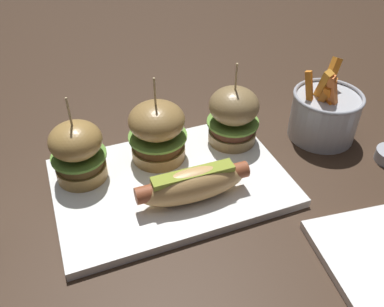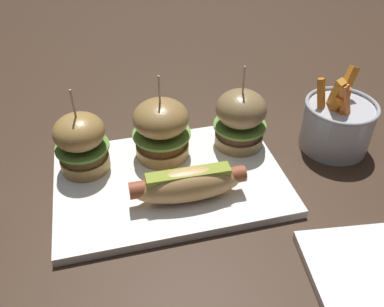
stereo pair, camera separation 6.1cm
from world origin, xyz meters
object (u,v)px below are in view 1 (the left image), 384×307
slider_left (78,151)px  slider_center (157,131)px  fries_bucket (324,114)px  platter_main (171,182)px  slider_right (233,115)px  hot_dog (193,184)px

slider_left → slider_center: slider_center is taller
slider_left → fries_bucket: bearing=-3.7°
fries_bucket → platter_main: bearing=-174.4°
slider_left → slider_center: (0.12, 0.00, 0.00)m
slider_center → slider_right: 0.13m
slider_left → slider_right: 0.26m
hot_dog → slider_left: (-0.14, 0.11, 0.02)m
platter_main → slider_right: (0.13, 0.06, 0.06)m
platter_main → hot_dog: bearing=-71.1°
platter_main → fries_bucket: fries_bucket is taller
slider_left → fries_bucket: 0.42m
slider_left → fries_bucket: slider_left is taller
slider_center → slider_right: bearing=-1.0°
hot_dog → slider_right: bearing=43.5°
slider_left → fries_bucket: (0.42, -0.03, -0.02)m
platter_main → slider_left: 0.15m
platter_main → slider_left: slider_left is taller
slider_right → slider_left: bearing=-179.6°
slider_center → slider_right: size_ratio=1.00×
slider_center → fries_bucket: slider_center is taller
hot_dog → fries_bucket: 0.29m
slider_left → platter_main: bearing=-24.2°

